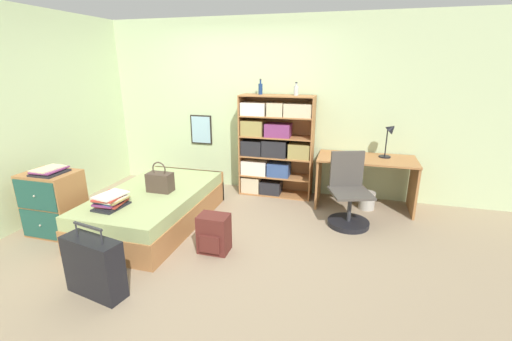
# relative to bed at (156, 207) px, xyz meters

# --- Properties ---
(ground_plane) EXTENTS (14.00, 14.00, 0.00)m
(ground_plane) POSITION_rel_bed_xyz_m (0.71, -0.02, -0.22)
(ground_plane) COLOR gray
(wall_back) EXTENTS (10.00, 0.09, 2.60)m
(wall_back) POSITION_rel_bed_xyz_m (0.70, 1.63, 1.08)
(wall_back) COLOR beige
(wall_back) RESTS_ON ground_plane
(wall_left) EXTENTS (0.06, 10.00, 2.60)m
(wall_left) POSITION_rel_bed_xyz_m (-1.54, -0.02, 1.08)
(wall_left) COLOR beige
(wall_left) RESTS_ON ground_plane
(bed) EXTENTS (1.10, 1.93, 0.44)m
(bed) POSITION_rel_bed_xyz_m (0.00, 0.00, 0.00)
(bed) COLOR #A36B3D
(bed) RESTS_ON ground_plane
(handbag) EXTENTS (0.30, 0.18, 0.37)m
(handbag) POSITION_rel_bed_xyz_m (0.10, -0.01, 0.34)
(handbag) COLOR #47382D
(handbag) RESTS_ON bed
(book_stack_on_bed) EXTENTS (0.32, 0.38, 0.15)m
(book_stack_on_bed) POSITION_rel_bed_xyz_m (-0.16, -0.59, 0.30)
(book_stack_on_bed) COLOR #232328
(book_stack_on_bed) RESTS_ON bed
(suitcase) EXTENTS (0.58, 0.30, 0.66)m
(suitcase) POSITION_rel_bed_xyz_m (0.25, -1.38, 0.05)
(suitcase) COLOR black
(suitcase) RESTS_ON ground_plane
(dresser) EXTENTS (0.59, 0.47, 0.75)m
(dresser) POSITION_rel_bed_xyz_m (-0.99, -0.54, 0.16)
(dresser) COLOR #A36B3D
(dresser) RESTS_ON ground_plane
(magazine_pile_on_dresser) EXTENTS (0.30, 0.35, 0.06)m
(magazine_pile_on_dresser) POSITION_rel_bed_xyz_m (-0.96, -0.56, 0.56)
(magazine_pile_on_dresser) COLOR #232328
(magazine_pile_on_dresser) RESTS_ON dresser
(bookcase) EXTENTS (1.08, 0.36, 1.51)m
(bookcase) POSITION_rel_bed_xyz_m (1.16, 1.39, 0.54)
(bookcase) COLOR #A36B3D
(bookcase) RESTS_ON ground_plane
(bottle_green) EXTENTS (0.06, 0.06, 0.22)m
(bottle_green) POSITION_rel_bed_xyz_m (0.97, 1.44, 1.37)
(bottle_green) COLOR navy
(bottle_green) RESTS_ON bookcase
(bottle_brown) EXTENTS (0.07, 0.07, 0.18)m
(bottle_brown) POSITION_rel_bed_xyz_m (1.50, 1.42, 1.36)
(bottle_brown) COLOR #B7BCC1
(bottle_brown) RESTS_ON bookcase
(desk) EXTENTS (1.30, 0.65, 0.71)m
(desk) POSITION_rel_bed_xyz_m (2.52, 1.25, 0.29)
(desk) COLOR #A36B3D
(desk) RESTS_ON ground_plane
(desk_lamp) EXTENTS (0.21, 0.16, 0.48)m
(desk_lamp) POSITION_rel_bed_xyz_m (2.80, 1.36, 0.82)
(desk_lamp) COLOR black
(desk_lamp) RESTS_ON desk
(desk_chair) EXTENTS (0.59, 0.59, 0.90)m
(desk_chair) POSITION_rel_bed_xyz_m (2.33, 0.63, 0.06)
(desk_chair) COLOR black
(desk_chair) RESTS_ON ground_plane
(backpack) EXTENTS (0.32, 0.26, 0.42)m
(backpack) POSITION_rel_bed_xyz_m (0.97, -0.45, -0.01)
(backpack) COLOR #56231E
(backpack) RESTS_ON ground_plane
(waste_bin) EXTENTS (0.22, 0.22, 0.24)m
(waste_bin) POSITION_rel_bed_xyz_m (2.58, 1.19, -0.10)
(waste_bin) COLOR #B7B2A8
(waste_bin) RESTS_ON ground_plane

